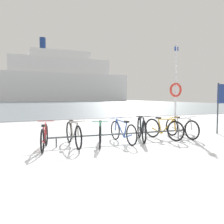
{
  "coord_description": "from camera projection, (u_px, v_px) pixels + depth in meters",
  "views": [
    {
      "loc": [
        -2.09,
        -4.73,
        1.46
      ],
      "look_at": [
        1.7,
        4.0,
        0.83
      ],
      "focal_mm": 38.06,
      "sensor_mm": 36.0,
      "label": 1
    }
  ],
  "objects": [
    {
      "name": "ground",
      "position": [
        19.0,
        103.0,
        54.59
      ],
      "size": [
        80.0,
        132.0,
        0.08
      ],
      "color": "silver"
    },
    {
      "name": "bike_rack",
      "position": [
        123.0,
        134.0,
        7.49
      ],
      "size": [
        4.61,
        0.3,
        0.31
      ],
      "color": "#4C5156",
      "rests_on": "ground"
    },
    {
      "name": "bicycle_0",
      "position": [
        44.0,
        137.0,
        6.53
      ],
      "size": [
        0.53,
        1.57,
        0.75
      ],
      "color": "black",
      "rests_on": "ground"
    },
    {
      "name": "bicycle_1",
      "position": [
        73.0,
        134.0,
        6.98
      ],
      "size": [
        0.46,
        1.77,
        0.78
      ],
      "color": "black",
      "rests_on": "ground"
    },
    {
      "name": "bicycle_2",
      "position": [
        100.0,
        134.0,
        7.08
      ],
      "size": [
        0.68,
        1.5,
        0.76
      ],
      "color": "black",
      "rests_on": "ground"
    },
    {
      "name": "bicycle_3",
      "position": [
        123.0,
        132.0,
        7.49
      ],
      "size": [
        0.46,
        1.74,
        0.76
      ],
      "color": "black",
      "rests_on": "ground"
    },
    {
      "name": "bicycle_4",
      "position": [
        141.0,
        129.0,
        7.83
      ],
      "size": [
        0.74,
        1.66,
        0.85
      ],
      "color": "black",
      "rests_on": "ground"
    },
    {
      "name": "bicycle_5",
      "position": [
        163.0,
        129.0,
        8.07
      ],
      "size": [
        0.6,
        1.6,
        0.78
      ],
      "color": "black",
      "rests_on": "ground"
    },
    {
      "name": "bicycle_6",
      "position": [
        181.0,
        128.0,
        8.37
      ],
      "size": [
        0.46,
        1.65,
        0.78
      ],
      "color": "black",
      "rests_on": "ground"
    },
    {
      "name": "info_sign",
      "position": [
        223.0,
        99.0,
        9.29
      ],
      "size": [
        0.55,
        0.11,
        1.99
      ],
      "color": "#33383D",
      "rests_on": "ground"
    },
    {
      "name": "rescue_post",
      "position": [
        176.0,
        87.0,
        11.11
      ],
      "size": [
        0.68,
        0.1,
        3.92
      ],
      "color": "silver",
      "rests_on": "ground"
    },
    {
      "name": "ferry_ship",
      "position": [
        62.0,
        80.0,
        80.17
      ],
      "size": [
        43.52,
        11.24,
        20.47
      ],
      "color": "white",
      "rests_on": "ground"
    }
  ]
}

